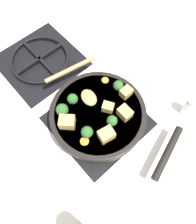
# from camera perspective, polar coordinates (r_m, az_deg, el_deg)

# --- Properties ---
(ground_plane) EXTENTS (2.40, 2.40, 0.00)m
(ground_plane) POSITION_cam_1_polar(r_m,az_deg,el_deg) (0.80, -0.00, -2.40)
(ground_plane) COLOR silver
(front_burner_grate) EXTENTS (0.31, 0.31, 0.03)m
(front_burner_grate) POSITION_cam_1_polar(r_m,az_deg,el_deg) (0.79, -0.00, -2.08)
(front_burner_grate) COLOR black
(front_burner_grate) RESTS_ON ground_plane
(rear_burner_grate) EXTENTS (0.31, 0.31, 0.03)m
(rear_burner_grate) POSITION_cam_1_polar(r_m,az_deg,el_deg) (0.96, -14.90, 12.98)
(rear_burner_grate) COLOR black
(rear_burner_grate) RESTS_ON ground_plane
(skillet_pan) EXTENTS (0.33, 0.45, 0.06)m
(skillet_pan) POSITION_cam_1_polar(r_m,az_deg,el_deg) (0.75, 0.17, -0.86)
(skillet_pan) COLOR black
(skillet_pan) RESTS_ON front_burner_grate
(wooden_spoon) EXTENTS (0.20, 0.20, 0.02)m
(wooden_spoon) POSITION_cam_1_polar(r_m,az_deg,el_deg) (0.78, -5.05, 7.78)
(wooden_spoon) COLOR #A87A4C
(wooden_spoon) RESTS_ON skillet_pan
(tofu_cube_center_large) EXTENTS (0.04, 0.05, 0.03)m
(tofu_cube_center_large) POSITION_cam_1_polar(r_m,az_deg,el_deg) (0.72, 2.61, 1.24)
(tofu_cube_center_large) COLOR tan
(tofu_cube_center_large) RESTS_ON skillet_pan
(tofu_cube_near_handle) EXTENTS (0.05, 0.05, 0.04)m
(tofu_cube_near_handle) POSITION_cam_1_polar(r_m,az_deg,el_deg) (0.68, 2.18, -5.94)
(tofu_cube_near_handle) COLOR tan
(tofu_cube_near_handle) RESTS_ON skillet_pan
(tofu_cube_east_chunk) EXTENTS (0.06, 0.06, 0.04)m
(tofu_cube_east_chunk) POSITION_cam_1_polar(r_m,az_deg,el_deg) (0.70, -8.07, -2.61)
(tofu_cube_east_chunk) COLOR tan
(tofu_cube_east_chunk) RESTS_ON skillet_pan
(tofu_cube_west_chunk) EXTENTS (0.04, 0.03, 0.03)m
(tofu_cube_west_chunk) POSITION_cam_1_polar(r_m,az_deg,el_deg) (0.75, 7.33, 5.13)
(tofu_cube_west_chunk) COLOR tan
(tofu_cube_west_chunk) RESTS_ON skillet_pan
(tofu_cube_back_piece) EXTENTS (0.04, 0.04, 0.04)m
(tofu_cube_back_piece) POSITION_cam_1_polar(r_m,az_deg,el_deg) (0.71, 7.00, -0.24)
(tofu_cube_back_piece) COLOR tan
(tofu_cube_back_piece) RESTS_ON skillet_pan
(broccoli_floret_near_spoon) EXTENTS (0.03, 0.03, 0.04)m
(broccoli_floret_near_spoon) POSITION_cam_1_polar(r_m,az_deg,el_deg) (0.69, 3.68, -2.32)
(broccoli_floret_near_spoon) COLOR #709956
(broccoli_floret_near_spoon) RESTS_ON skillet_pan
(broccoli_floret_center_top) EXTENTS (0.04, 0.04, 0.04)m
(broccoli_floret_center_top) POSITION_cam_1_polar(r_m,az_deg,el_deg) (0.68, -2.90, -5.27)
(broccoli_floret_center_top) COLOR #709956
(broccoli_floret_center_top) RESTS_ON skillet_pan
(broccoli_floret_east_rim) EXTENTS (0.04, 0.04, 0.05)m
(broccoli_floret_east_rim) POSITION_cam_1_polar(r_m,az_deg,el_deg) (0.71, -9.35, 0.57)
(broccoli_floret_east_rim) COLOR #709956
(broccoli_floret_east_rim) RESTS_ON skillet_pan
(broccoli_floret_west_rim) EXTENTS (0.04, 0.04, 0.04)m
(broccoli_floret_west_rim) POSITION_cam_1_polar(r_m,az_deg,el_deg) (0.75, 5.30, 6.86)
(broccoli_floret_west_rim) COLOR #709956
(broccoli_floret_west_rim) RESTS_ON skillet_pan
(broccoli_floret_north_edge) EXTENTS (0.04, 0.04, 0.04)m
(broccoli_floret_north_edge) POSITION_cam_1_polar(r_m,az_deg,el_deg) (0.73, -6.67, 3.38)
(broccoli_floret_north_edge) COLOR #709956
(broccoli_floret_north_edge) RESTS_ON skillet_pan
(carrot_slice_orange_thin) EXTENTS (0.03, 0.03, 0.01)m
(carrot_slice_orange_thin) POSITION_cam_1_polar(r_m,az_deg,el_deg) (0.69, -3.54, -7.65)
(carrot_slice_orange_thin) COLOR orange
(carrot_slice_orange_thin) RESTS_ON skillet_pan
(carrot_slice_near_center) EXTENTS (0.03, 0.03, 0.01)m
(carrot_slice_near_center) POSITION_cam_1_polar(r_m,az_deg,el_deg) (0.79, 1.88, 8.27)
(carrot_slice_near_center) COLOR orange
(carrot_slice_near_center) RESTS_ON skillet_pan
(salt_shaker) EXTENTS (0.04, 0.04, 0.09)m
(salt_shaker) POSITION_cam_1_polar(r_m,az_deg,el_deg) (0.85, 22.57, 1.39)
(salt_shaker) COLOR white
(salt_shaker) RESTS_ON ground_plane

